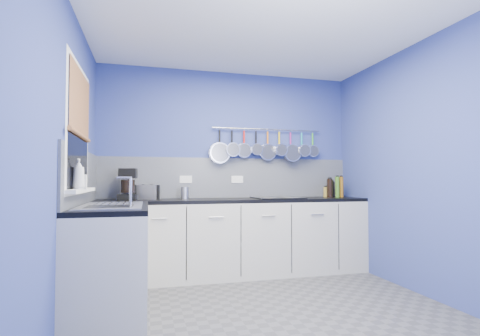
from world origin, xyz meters
name	(u,v)px	position (x,y,z in m)	size (l,w,h in m)	color
floor	(267,312)	(0.00, 0.00, -0.01)	(3.20, 3.00, 0.02)	#47474C
ceiling	(267,22)	(0.00, 0.00, 2.51)	(3.20, 3.00, 0.02)	white
wall_back	(229,170)	(0.00, 1.51, 1.25)	(3.20, 0.02, 2.50)	navy
wall_front	(372,152)	(0.00, -1.51, 1.25)	(3.20, 0.02, 2.50)	navy
wall_left	(66,163)	(-1.61, 0.00, 1.25)	(0.02, 3.00, 2.50)	navy
wall_right	(423,167)	(1.61, 0.00, 1.25)	(0.02, 3.00, 2.50)	navy
backsplash_back	(229,178)	(0.00, 1.49, 1.15)	(3.20, 0.02, 0.50)	slate
backsplash_left	(82,177)	(-1.59, 0.60, 1.15)	(0.02, 1.80, 0.50)	slate
cabinet_run_back	(235,238)	(0.00, 1.20, 0.43)	(3.20, 0.60, 0.86)	beige
worktop_back	(235,200)	(0.00, 1.20, 0.88)	(3.20, 0.60, 0.04)	black
cabinet_run_left	(111,261)	(-1.30, 0.30, 0.43)	(0.60, 1.20, 0.86)	beige
worktop_left	(112,208)	(-1.30, 0.30, 0.88)	(0.60, 1.20, 0.04)	black
window_frame	(78,129)	(-1.58, 0.30, 1.55)	(0.01, 1.00, 1.10)	white
window_glass	(79,129)	(-1.57, 0.30, 1.55)	(0.01, 0.90, 1.00)	black
bamboo_blind	(80,103)	(-1.56, 0.30, 1.77)	(0.01, 0.90, 0.55)	#A6643C
window_sill	(81,190)	(-1.55, 0.30, 1.04)	(0.10, 0.98, 0.03)	white
sink_unit	(112,205)	(-1.30, 0.30, 0.90)	(0.50, 0.95, 0.01)	silver
mixer_tap	(131,191)	(-1.14, 0.12, 1.03)	(0.12, 0.08, 0.26)	silver
socket_left	(186,179)	(-0.55, 1.48, 1.13)	(0.15, 0.01, 0.09)	white
socket_right	(237,179)	(0.10, 1.48, 1.13)	(0.15, 0.01, 0.09)	white
pot_rail	(268,129)	(0.50, 1.45, 1.78)	(0.02, 0.02, 1.45)	silver
soap_bottle_a	(79,174)	(-1.53, 0.08, 1.17)	(0.09, 0.09, 0.24)	white
soap_bottle_b	(82,178)	(-1.53, 0.21, 1.14)	(0.08, 0.08, 0.17)	white
paper_towel	(125,189)	(-1.25, 1.29, 1.02)	(0.11, 0.11, 0.24)	white
coffee_maker	(128,184)	(-1.22, 1.24, 1.08)	(0.20, 0.22, 0.35)	black
toaster	(147,192)	(-1.01, 1.31, 0.98)	(0.26, 0.15, 0.17)	silver
canister	(185,193)	(-0.58, 1.31, 0.97)	(0.10, 0.10, 0.14)	silver
hob	(277,198)	(0.52, 1.16, 0.91)	(0.56, 0.49, 0.01)	black
pan_0	(220,145)	(-0.13, 1.44, 1.56)	(0.26, 0.07, 0.45)	silver
pan_1	(232,142)	(0.02, 1.44, 1.60)	(0.18, 0.10, 0.37)	silver
pan_2	(244,143)	(0.18, 1.44, 1.59)	(0.18, 0.05, 0.37)	silver
pan_3	(256,142)	(0.34, 1.44, 1.61)	(0.15, 0.08, 0.34)	silver
pan_4	(268,145)	(0.50, 1.44, 1.58)	(0.21, 0.05, 0.40)	silver
pan_5	(279,143)	(0.66, 1.44, 1.60)	(0.16, 0.12, 0.35)	silver
pan_6	(291,146)	(0.82, 1.44, 1.57)	(0.23, 0.11, 0.42)	silver
pan_7	(302,144)	(0.98, 1.44, 1.60)	(0.16, 0.13, 0.35)	silver
pan_8	(313,144)	(1.14, 1.44, 1.61)	(0.16, 0.06, 0.35)	silver
condiment_0	(339,188)	(1.45, 1.31, 1.01)	(0.06, 0.06, 0.23)	brown
condiment_1	(332,189)	(1.35, 1.32, 1.00)	(0.07, 0.07, 0.20)	black
condiment_2	(326,192)	(1.26, 1.33, 0.96)	(0.06, 0.06, 0.13)	olive
condiment_3	(341,187)	(1.43, 1.23, 1.03)	(0.05, 0.05, 0.26)	#8C5914
condiment_4	(337,187)	(1.36, 1.21, 1.03)	(0.05, 0.05, 0.26)	#3F721E
condiment_5	(330,188)	(1.25, 1.20, 1.02)	(0.07, 0.07, 0.24)	black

